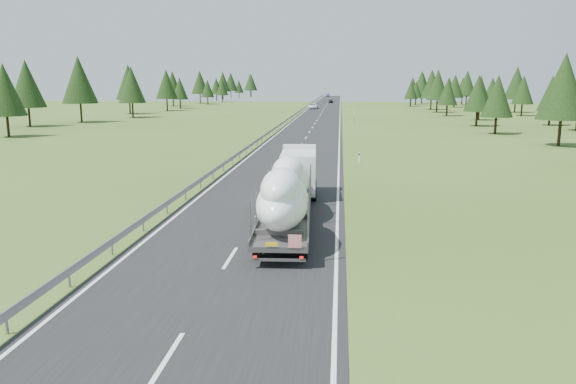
# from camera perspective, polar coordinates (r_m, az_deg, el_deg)

# --- Properties ---
(ground) EXTENTS (400.00, 400.00, 0.00)m
(ground) POSITION_cam_1_polar(r_m,az_deg,el_deg) (24.66, -5.89, -6.71)
(ground) COLOR #38531B
(ground) RESTS_ON ground
(road_surface) EXTENTS (10.00, 400.00, 0.02)m
(road_surface) POSITION_cam_1_polar(r_m,az_deg,el_deg) (123.34, 3.14, 7.59)
(road_surface) COLOR black
(road_surface) RESTS_ON ground
(guardrail) EXTENTS (0.10, 400.00, 0.76)m
(guardrail) POSITION_cam_1_polar(r_m,az_deg,el_deg) (123.56, 0.66, 7.88)
(guardrail) COLOR slate
(guardrail) RESTS_ON ground
(marker_posts) EXTENTS (0.13, 350.08, 1.00)m
(marker_posts) POSITION_cam_1_polar(r_m,az_deg,el_deg) (178.17, 5.95, 8.79)
(marker_posts) COLOR silver
(marker_posts) RESTS_ON ground
(highway_sign) EXTENTS (0.08, 0.90, 2.60)m
(highway_sign) POSITION_cam_1_polar(r_m,az_deg,el_deg) (103.22, 6.76, 7.84)
(highway_sign) COLOR slate
(highway_sign) RESTS_ON ground
(tree_line_right) EXTENTS (27.32, 313.94, 12.65)m
(tree_line_right) POSITION_cam_1_polar(r_m,az_deg,el_deg) (143.10, 20.07, 10.18)
(tree_line_right) COLOR black
(tree_line_right) RESTS_ON ground
(tree_line_left) EXTENTS (14.59, 314.01, 12.41)m
(tree_line_left) POSITION_cam_1_polar(r_m,az_deg,el_deg) (158.36, -13.02, 10.69)
(tree_line_left) COLOR black
(tree_line_left) RESTS_ON ground
(boat_truck) EXTENTS (3.00, 17.52, 3.79)m
(boat_truck) POSITION_cam_1_polar(r_m,az_deg,el_deg) (30.43, 0.14, 0.66)
(boat_truck) COLOR silver
(boat_truck) RESTS_ON ground
(distant_van) EXTENTS (3.01, 5.86, 1.58)m
(distant_van) POSITION_cam_1_polar(r_m,az_deg,el_deg) (162.43, 2.55, 8.71)
(distant_van) COLOR white
(distant_van) RESTS_ON ground
(distant_car_dark) EXTENTS (1.83, 4.20, 1.41)m
(distant_car_dark) POSITION_cam_1_polar(r_m,az_deg,el_deg) (209.93, 4.36, 9.20)
(distant_car_dark) COLOR black
(distant_car_dark) RESTS_ON ground
(distant_car_blue) EXTENTS (1.93, 4.88, 1.58)m
(distant_car_blue) POSITION_cam_1_polar(r_m,az_deg,el_deg) (304.63, 4.07, 9.80)
(distant_car_blue) COLOR #181D44
(distant_car_blue) RESTS_ON ground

